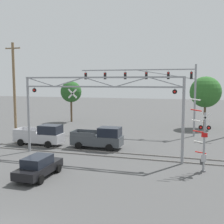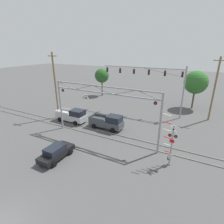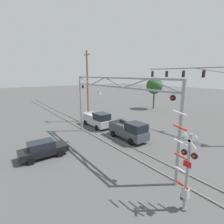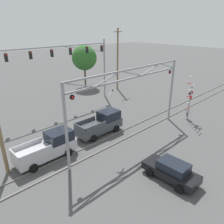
{
  "view_description": "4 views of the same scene",
  "coord_description": "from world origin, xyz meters",
  "px_view_note": "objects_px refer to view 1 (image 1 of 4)",
  "views": [
    {
      "loc": [
        8.12,
        -9.01,
        6.73
      ],
      "look_at": [
        0.34,
        16.8,
        3.77
      ],
      "focal_mm": 45.0,
      "sensor_mm": 36.0,
      "label": 1
    },
    {
      "loc": [
        10.56,
        -3.72,
        11.39
      ],
      "look_at": [
        0.37,
        15.75,
        3.32
      ],
      "focal_mm": 28.0,
      "sensor_mm": 36.0,
      "label": 2
    },
    {
      "loc": [
        13.22,
        4.31,
        7.39
      ],
      "look_at": [
        -0.07,
        13.93,
        3.84
      ],
      "focal_mm": 28.0,
      "sensor_mm": 36.0,
      "label": 3
    },
    {
      "loc": [
        -14.77,
        1.39,
        10.76
      ],
      "look_at": [
        -2.35,
        14.18,
        3.58
      ],
      "focal_mm": 35.0,
      "sensor_mm": 36.0,
      "label": 4
    }
  ],
  "objects_px": {
    "background_tree_beyond_span": "(206,92)",
    "utility_pole_left": "(14,92)",
    "crossing_signal_mast": "(203,143)",
    "background_tree_far_left_verge": "(71,92)",
    "sedan_waiting": "(39,166)",
    "crossing_gantry": "(99,101)",
    "pickup_truck_following": "(42,135)",
    "traffic_signal_span": "(159,84)",
    "pickup_truck_lead": "(100,138)"
  },
  "relations": [
    {
      "from": "crossing_signal_mast",
      "to": "background_tree_far_left_verge",
      "type": "bearing_deg",
      "value": 134.17
    },
    {
      "from": "sedan_waiting",
      "to": "pickup_truck_lead",
      "type": "bearing_deg",
      "value": 81.82
    },
    {
      "from": "crossing_signal_mast",
      "to": "background_tree_beyond_span",
      "type": "distance_m",
      "value": 21.11
    },
    {
      "from": "crossing_signal_mast",
      "to": "utility_pole_left",
      "type": "bearing_deg",
      "value": 166.65
    },
    {
      "from": "pickup_truck_lead",
      "to": "crossing_signal_mast",
      "type": "bearing_deg",
      "value": -25.55
    },
    {
      "from": "utility_pole_left",
      "to": "pickup_truck_lead",
      "type": "bearing_deg",
      "value": 0.13
    },
    {
      "from": "utility_pole_left",
      "to": "background_tree_far_left_verge",
      "type": "distance_m",
      "value": 16.52
    },
    {
      "from": "pickup_truck_lead",
      "to": "sedan_waiting",
      "type": "xyz_separation_m",
      "value": [
        -1.33,
        -9.25,
        -0.29
      ]
    },
    {
      "from": "crossing_signal_mast",
      "to": "pickup_truck_lead",
      "type": "relative_size",
      "value": 1.07
    },
    {
      "from": "crossing_gantry",
      "to": "utility_pole_left",
      "type": "height_order",
      "value": "utility_pole_left"
    },
    {
      "from": "pickup_truck_lead",
      "to": "utility_pole_left",
      "type": "height_order",
      "value": "utility_pole_left"
    },
    {
      "from": "pickup_truck_lead",
      "to": "sedan_waiting",
      "type": "distance_m",
      "value": 9.35
    },
    {
      "from": "pickup_truck_lead",
      "to": "crossing_gantry",
      "type": "bearing_deg",
      "value": -71.37
    },
    {
      "from": "pickup_truck_following",
      "to": "background_tree_far_left_verge",
      "type": "relative_size",
      "value": 0.77
    },
    {
      "from": "crossing_signal_mast",
      "to": "background_tree_beyond_span",
      "type": "relative_size",
      "value": 0.74
    },
    {
      "from": "crossing_gantry",
      "to": "pickup_truck_following",
      "type": "height_order",
      "value": "crossing_gantry"
    },
    {
      "from": "background_tree_far_left_verge",
      "to": "pickup_truck_following",
      "type": "bearing_deg",
      "value": -75.37
    },
    {
      "from": "traffic_signal_span",
      "to": "background_tree_beyond_span",
      "type": "height_order",
      "value": "traffic_signal_span"
    },
    {
      "from": "traffic_signal_span",
      "to": "utility_pole_left",
      "type": "height_order",
      "value": "utility_pole_left"
    },
    {
      "from": "traffic_signal_span",
      "to": "background_tree_far_left_verge",
      "type": "height_order",
      "value": "traffic_signal_span"
    },
    {
      "from": "crossing_signal_mast",
      "to": "traffic_signal_span",
      "type": "xyz_separation_m",
      "value": [
        -5.11,
        14.03,
        4.25
      ]
    },
    {
      "from": "utility_pole_left",
      "to": "background_tree_beyond_span",
      "type": "bearing_deg",
      "value": 38.84
    },
    {
      "from": "traffic_signal_span",
      "to": "sedan_waiting",
      "type": "relative_size",
      "value": 3.57
    },
    {
      "from": "crossing_signal_mast",
      "to": "background_tree_beyond_span",
      "type": "height_order",
      "value": "background_tree_beyond_span"
    },
    {
      "from": "utility_pole_left",
      "to": "background_tree_beyond_span",
      "type": "height_order",
      "value": "utility_pole_left"
    },
    {
      "from": "pickup_truck_lead",
      "to": "sedan_waiting",
      "type": "relative_size",
      "value": 1.23
    },
    {
      "from": "pickup_truck_following",
      "to": "utility_pole_left",
      "type": "bearing_deg",
      "value": 173.63
    },
    {
      "from": "crossing_gantry",
      "to": "pickup_truck_lead",
      "type": "xyz_separation_m",
      "value": [
        -1.02,
        3.04,
        -3.95
      ]
    },
    {
      "from": "crossing_gantry",
      "to": "background_tree_beyond_span",
      "type": "height_order",
      "value": "background_tree_beyond_span"
    },
    {
      "from": "traffic_signal_span",
      "to": "pickup_truck_following",
      "type": "relative_size",
      "value": 2.86
    },
    {
      "from": "sedan_waiting",
      "to": "utility_pole_left",
      "type": "bearing_deg",
      "value": 132.49
    },
    {
      "from": "crossing_gantry",
      "to": "pickup_truck_following",
      "type": "bearing_deg",
      "value": 160.39
    },
    {
      "from": "pickup_truck_lead",
      "to": "background_tree_far_left_verge",
      "type": "distance_m",
      "value": 20.05
    },
    {
      "from": "crossing_signal_mast",
      "to": "pickup_truck_lead",
      "type": "height_order",
      "value": "crossing_signal_mast"
    },
    {
      "from": "pickup_truck_lead",
      "to": "utility_pole_left",
      "type": "relative_size",
      "value": 0.47
    },
    {
      "from": "background_tree_beyond_span",
      "to": "utility_pole_left",
      "type": "bearing_deg",
      "value": -141.16
    },
    {
      "from": "traffic_signal_span",
      "to": "crossing_gantry",
      "type": "bearing_deg",
      "value": -106.23
    },
    {
      "from": "crossing_signal_mast",
      "to": "utility_pole_left",
      "type": "xyz_separation_m",
      "value": [
        -19.53,
        4.64,
        3.39
      ]
    },
    {
      "from": "sedan_waiting",
      "to": "utility_pole_left",
      "type": "xyz_separation_m",
      "value": [
        -8.46,
        9.23,
        4.8
      ]
    },
    {
      "from": "crossing_gantry",
      "to": "pickup_truck_lead",
      "type": "bearing_deg",
      "value": 108.63
    },
    {
      "from": "crossing_gantry",
      "to": "pickup_truck_following",
      "type": "distance_m",
      "value": 8.78
    },
    {
      "from": "crossing_signal_mast",
      "to": "background_tree_far_left_verge",
      "type": "xyz_separation_m",
      "value": [
        -20.51,
        21.11,
        2.81
      ]
    },
    {
      "from": "background_tree_beyond_span",
      "to": "background_tree_far_left_verge",
      "type": "distance_m",
      "value": 21.16
    },
    {
      "from": "crossing_gantry",
      "to": "sedan_waiting",
      "type": "height_order",
      "value": "crossing_gantry"
    },
    {
      "from": "utility_pole_left",
      "to": "background_tree_far_left_verge",
      "type": "height_order",
      "value": "utility_pole_left"
    },
    {
      "from": "crossing_gantry",
      "to": "traffic_signal_span",
      "type": "bearing_deg",
      "value": 73.77
    },
    {
      "from": "pickup_truck_following",
      "to": "background_tree_far_left_verge",
      "type": "xyz_separation_m",
      "value": [
        -4.4,
        16.86,
        3.93
      ]
    },
    {
      "from": "pickup_truck_lead",
      "to": "pickup_truck_following",
      "type": "distance_m",
      "value": 6.38
    },
    {
      "from": "crossing_signal_mast",
      "to": "background_tree_far_left_verge",
      "type": "distance_m",
      "value": 29.57
    },
    {
      "from": "crossing_signal_mast",
      "to": "pickup_truck_following",
      "type": "distance_m",
      "value": 16.7
    }
  ]
}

